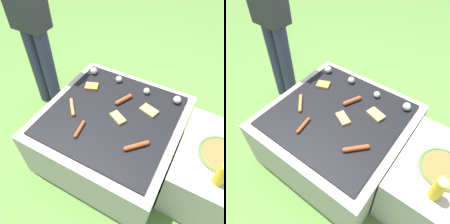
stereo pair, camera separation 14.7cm
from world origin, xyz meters
The scene contains 14 objects.
ground_plane centered at (0.00, 0.00, 0.00)m, with size 14.00×14.00×0.00m, color #567F38.
grill centered at (0.00, 0.00, 0.22)m, with size 0.96×0.96×0.45m.
side_ledge centered at (0.73, 0.03, 0.23)m, with size 0.48×0.63×0.45m.
person_standing centered at (-0.84, 0.24, 0.92)m, with size 0.28×0.21×1.61m.
sausage_front_center centered at (-0.12, -0.23, 0.46)m, with size 0.04×0.15×0.02m.
sausage_mid_right centered at (0.26, -0.17, 0.47)m, with size 0.13×0.13×0.03m.
sausage_front_left centered at (-0.28, -0.09, 0.46)m, with size 0.12×0.14×0.03m.
sausage_mid_left centered at (0.01, 0.16, 0.47)m, with size 0.08×0.15×0.03m.
bread_slice_center centered at (0.06, -0.02, 0.46)m, with size 0.13×0.11×0.02m.
bread_slice_left centered at (-0.28, 0.17, 0.46)m, with size 0.12×0.11×0.02m.
bread_slice_right centered at (0.22, 0.15, 0.46)m, with size 0.14×0.11×0.02m.
mushroom_row centered at (-0.01, 0.33, 0.48)m, with size 0.77×0.07×0.06m.
plate_colorful centered at (0.73, 0.02, 0.46)m, with size 0.27×0.27×0.02m.
condiment_bottle centered at (0.74, -0.16, 0.54)m, with size 0.06×0.06×0.19m.
Camera 1 is at (0.50, -0.90, 1.57)m, focal length 35.00 mm.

